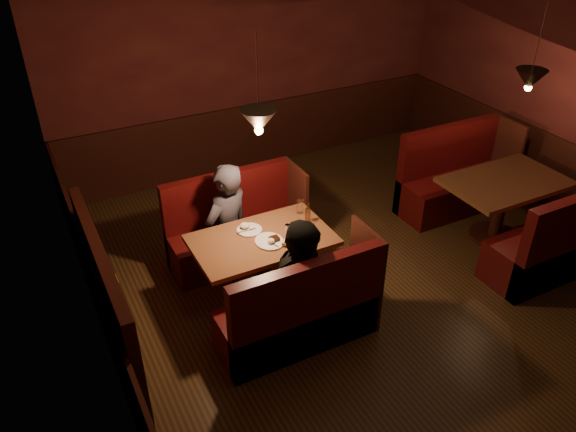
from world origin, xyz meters
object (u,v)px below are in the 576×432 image
diner_a (226,207)px  diner_b (306,266)px  second_table (503,195)px  main_bench_near (302,317)px  main_table (264,252)px  second_bench_far (453,182)px  main_bench_far (236,233)px  second_bench_near (558,247)px

diner_a → diner_b: bearing=78.8°
second_table → diner_b: bearing=-172.5°
main_bench_near → diner_a: (-0.18, 1.42, 0.52)m
main_table → second_bench_far: 3.17m
main_bench_near → diner_b: (0.10, 0.13, 0.48)m
main_bench_far → main_bench_near: bearing=-90.0°
second_bench_far → diner_a: (-3.27, 0.04, 0.50)m
main_bench_near → second_bench_near: 3.11m
diner_b → main_bench_far: bearing=71.4°
second_bench_near → main_table: bearing=159.4°
second_table → second_bench_near: size_ratio=0.90×
diner_a → diner_b: size_ratio=1.04×
main_table → diner_a: bearing=105.0°
main_bench_far → diner_b: bearing=-86.2°
main_bench_far → second_table: 3.27m
second_table → second_bench_near: bearing=-87.8°
main_table → main_bench_near: main_bench_near is taller
second_bench_near → diner_b: 3.06m
main_bench_near → diner_a: size_ratio=0.92×
second_table → second_bench_far: (0.03, 0.87, -0.24)m
second_bench_far → second_bench_near: 1.73m
main_bench_far → second_bench_far: (3.09, -0.25, 0.02)m
main_table → second_bench_near: bearing=-20.6°
second_table → second_bench_near: 0.90m
second_table → main_table: bearing=174.4°
main_table → main_bench_near: size_ratio=0.91×
main_table → second_table: (3.07, -0.30, 0.01)m
main_bench_near → diner_b: 0.51m
main_table → diner_b: diner_b is taller
main_bench_near → second_bench_far: bearing=24.0°
second_bench_near → diner_a: diner_a is taller
main_table → second_bench_far: (3.11, 0.56, -0.23)m
main_bench_far → diner_b: size_ratio=0.96×
main_table → main_bench_far: (0.02, 0.81, -0.25)m
second_bench_far → diner_a: 3.31m
second_table → second_bench_far: second_bench_far is taller
main_bench_near → second_bench_far: size_ratio=0.99×
second_bench_near → diner_a: (-3.27, 1.77, 0.50)m
main_table → diner_a: 0.68m
second_bench_near → main_bench_far: bearing=147.3°
second_table → second_bench_near: second_bench_near is taller
second_bench_near → diner_b: (-2.99, 0.48, 0.46)m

